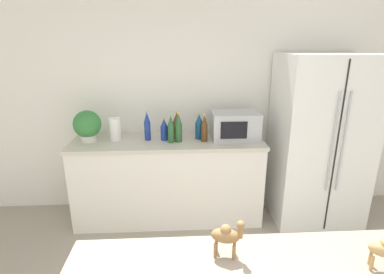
# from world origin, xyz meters

# --- Properties ---
(wall_back) EXTENTS (8.00, 0.06, 2.55)m
(wall_back) POSITION_xyz_m (0.00, 2.73, 1.27)
(wall_back) COLOR white
(wall_back) RESTS_ON ground_plane
(back_counter) EXTENTS (1.98, 0.63, 0.90)m
(back_counter) POSITION_xyz_m (-0.36, 2.40, 0.45)
(back_counter) COLOR silver
(back_counter) RESTS_ON ground_plane
(refrigerator) EXTENTS (0.91, 0.71, 1.76)m
(refrigerator) POSITION_xyz_m (1.24, 2.34, 0.88)
(refrigerator) COLOR white
(refrigerator) RESTS_ON ground_plane
(potted_plant) EXTENTS (0.28, 0.28, 0.32)m
(potted_plant) POSITION_xyz_m (-1.16, 2.40, 1.07)
(potted_plant) COLOR silver
(potted_plant) RESTS_ON back_counter
(paper_towel_roll) EXTENTS (0.12, 0.12, 0.23)m
(paper_towel_roll) POSITION_xyz_m (-0.89, 2.42, 1.01)
(paper_towel_roll) COLOR white
(paper_towel_roll) RESTS_ON back_counter
(microwave) EXTENTS (0.48, 0.37, 0.28)m
(microwave) POSITION_xyz_m (0.35, 2.42, 1.04)
(microwave) COLOR #B2B5BA
(microwave) RESTS_ON back_counter
(back_bottle_0) EXTENTS (0.08, 0.08, 0.27)m
(back_bottle_0) POSITION_xyz_m (-0.03, 2.42, 1.03)
(back_bottle_0) COLOR navy
(back_bottle_0) RESTS_ON back_counter
(back_bottle_1) EXTENTS (0.07, 0.07, 0.28)m
(back_bottle_1) POSITION_xyz_m (0.02, 2.34, 1.03)
(back_bottle_1) COLOR brown
(back_bottle_1) RESTS_ON back_counter
(back_bottle_2) EXTENTS (0.06, 0.06, 0.31)m
(back_bottle_2) POSITION_xyz_m (-0.56, 2.41, 1.04)
(back_bottle_2) COLOR navy
(back_bottle_2) RESTS_ON back_counter
(back_bottle_3) EXTENTS (0.07, 0.07, 0.24)m
(back_bottle_3) POSITION_xyz_m (-0.39, 2.40, 1.01)
(back_bottle_3) COLOR navy
(back_bottle_3) RESTS_ON back_counter
(back_bottle_4) EXTENTS (0.08, 0.08, 0.28)m
(back_bottle_4) POSITION_xyz_m (-0.26, 2.46, 1.03)
(back_bottle_4) COLOR brown
(back_bottle_4) RESTS_ON back_counter
(back_bottle_5) EXTENTS (0.07, 0.07, 0.30)m
(back_bottle_5) POSITION_xyz_m (-0.24, 2.34, 1.04)
(back_bottle_5) COLOR #2D6033
(back_bottle_5) RESTS_ON back_counter
(back_bottle_6) EXTENTS (0.06, 0.06, 0.29)m
(back_bottle_6) POSITION_xyz_m (-0.32, 2.31, 1.03)
(back_bottle_6) COLOR #2D6033
(back_bottle_6) RESTS_ON back_counter
(camel_figurine) EXTENTS (0.14, 0.09, 0.17)m
(camel_figurine) POSITION_xyz_m (-0.07, 0.46, 1.12)
(camel_figurine) COLOR olive
(camel_figurine) RESTS_ON bar_counter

